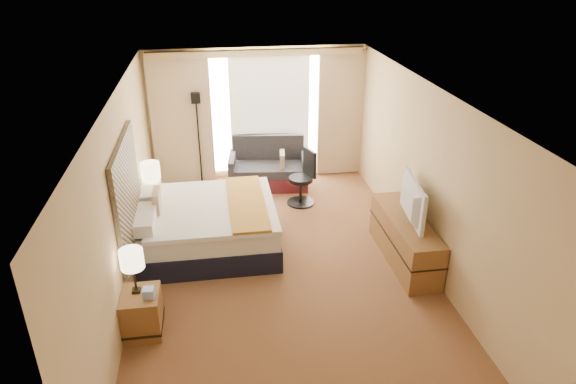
{
  "coord_description": "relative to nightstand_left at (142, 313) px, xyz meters",
  "views": [
    {
      "loc": [
        -0.89,
        -6.22,
        4.25
      ],
      "look_at": [
        0.14,
        0.4,
        1.06
      ],
      "focal_mm": 32.0,
      "sensor_mm": 36.0,
      "label": 1
    }
  ],
  "objects": [
    {
      "name": "floor",
      "position": [
        1.87,
        1.05,
        -0.28
      ],
      "size": [
        4.2,
        7.0,
        0.02
      ],
      "primitive_type": "cube",
      "color": "#5A2719",
      "rests_on": "ground"
    },
    {
      "name": "ceiling",
      "position": [
        1.87,
        1.05,
        2.33
      ],
      "size": [
        4.2,
        7.0,
        0.02
      ],
      "primitive_type": "cube",
      "color": "white",
      "rests_on": "wall_back"
    },
    {
      "name": "wall_back",
      "position": [
        1.87,
        4.55,
        1.02
      ],
      "size": [
        4.2,
        0.02,
        2.6
      ],
      "primitive_type": "cube",
      "color": "#DBB386",
      "rests_on": "ground"
    },
    {
      "name": "wall_left",
      "position": [
        -0.23,
        1.05,
        1.02
      ],
      "size": [
        0.02,
        7.0,
        2.6
      ],
      "primitive_type": "cube",
      "color": "#DBB386",
      "rests_on": "ground"
    },
    {
      "name": "wall_right",
      "position": [
        3.97,
        1.05,
        1.02
      ],
      "size": [
        0.02,
        7.0,
        2.6
      ],
      "primitive_type": "cube",
      "color": "#DBB386",
      "rests_on": "ground"
    },
    {
      "name": "headboard",
      "position": [
        -0.19,
        1.25,
        1.01
      ],
      "size": [
        0.06,
        1.85,
        1.5
      ],
      "primitive_type": "cube",
      "color": "black",
      "rests_on": "wall_left"
    },
    {
      "name": "nightstand_left",
      "position": [
        0.0,
        0.0,
        0.0
      ],
      "size": [
        0.45,
        0.52,
        0.55
      ],
      "primitive_type": "cube",
      "color": "brown",
      "rests_on": "floor"
    },
    {
      "name": "nightstand_right",
      "position": [
        0.0,
        2.5,
        0.0
      ],
      "size": [
        0.45,
        0.52,
        0.55
      ],
      "primitive_type": "cube",
      "color": "brown",
      "rests_on": "floor"
    },
    {
      "name": "media_dresser",
      "position": [
        3.7,
        1.05,
        0.07
      ],
      "size": [
        0.5,
        1.8,
        0.7
      ],
      "primitive_type": "cube",
      "color": "brown",
      "rests_on": "floor"
    },
    {
      "name": "window",
      "position": [
        2.12,
        4.52,
        1.04
      ],
      "size": [
        2.3,
        0.02,
        2.3
      ],
      "primitive_type": "cube",
      "color": "white",
      "rests_on": "wall_back"
    },
    {
      "name": "curtains",
      "position": [
        1.87,
        4.44,
        1.13
      ],
      "size": [
        4.12,
        0.19,
        2.56
      ],
      "color": "beige",
      "rests_on": "floor"
    },
    {
      "name": "bed",
      "position": [
        0.81,
        1.9,
        0.1
      ],
      "size": [
        2.08,
        1.9,
        1.01
      ],
      "color": "black",
      "rests_on": "floor"
    },
    {
      "name": "loveseat",
      "position": [
        2.03,
        4.07,
        0.04
      ],
      "size": [
        1.6,
        0.99,
        0.95
      ],
      "rotation": [
        0.0,
        0.0,
        -0.12
      ],
      "color": "#561820",
      "rests_on": "floor"
    },
    {
      "name": "floor_lamp",
      "position": [
        0.72,
        4.35,
        1.02
      ],
      "size": [
        0.23,
        0.23,
        1.84
      ],
      "color": "black",
      "rests_on": "floor"
    },
    {
      "name": "desk_chair",
      "position": [
        2.56,
        3.17,
        0.18
      ],
      "size": [
        0.5,
        0.5,
        1.02
      ],
      "rotation": [
        0.0,
        0.0,
        0.32
      ],
      "color": "black",
      "rests_on": "floor"
    },
    {
      "name": "lamp_left",
      "position": [
        -0.04,
        0.06,
        0.72
      ],
      "size": [
        0.28,
        0.28,
        0.58
      ],
      "color": "black",
      "rests_on": "nightstand_left"
    },
    {
      "name": "lamp_right",
      "position": [
        -0.03,
        2.58,
        0.77
      ],
      "size": [
        0.3,
        0.3,
        0.64
      ],
      "color": "black",
      "rests_on": "nightstand_right"
    },
    {
      "name": "tissue_box",
      "position": [
        0.12,
        -0.07,
        0.33
      ],
      "size": [
        0.14,
        0.14,
        0.12
      ],
      "primitive_type": "cube",
      "rotation": [
        0.0,
        0.0,
        -0.07
      ],
      "color": "#93AEE4",
      "rests_on": "nightstand_left"
    },
    {
      "name": "telephone",
      "position": [
        0.0,
        2.38,
        0.31
      ],
      "size": [
        0.19,
        0.15,
        0.07
      ],
      "primitive_type": "cube",
      "rotation": [
        0.0,
        0.0,
        0.01
      ],
      "color": "black",
      "rests_on": "nightstand_right"
    },
    {
      "name": "television",
      "position": [
        3.65,
        1.04,
        0.73
      ],
      "size": [
        0.26,
        1.06,
        0.61
      ],
      "primitive_type": "imported",
      "rotation": [
        0.0,
        0.0,
        1.46
      ],
      "color": "black",
      "rests_on": "media_dresser"
    }
  ]
}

